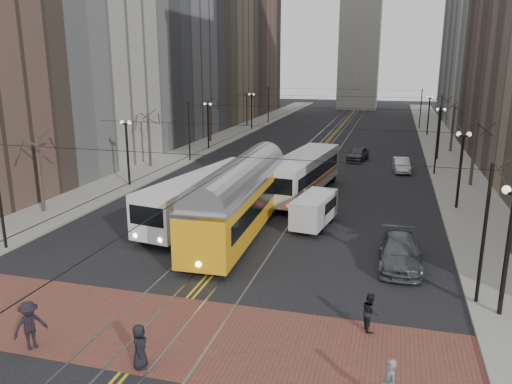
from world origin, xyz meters
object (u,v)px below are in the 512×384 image
Objects in this scene: rear_bus at (303,175)px; pedestrian_d at (30,325)px; pedestrian_a at (140,346)px; sedan_silver at (401,165)px; transit_bus at (206,198)px; streetcar at (240,205)px; sedan_parked at (400,252)px; cargo_van at (314,211)px; sedan_grey at (358,154)px; pedestrian_c at (370,312)px.

rear_bus reaches higher than pedestrian_d.
pedestrian_a is 4.65m from pedestrian_d.
pedestrian_d is (-14.00, -37.23, 0.29)m from sedan_silver.
streetcar reaches higher than transit_bus.
pedestrian_d is at bearing -96.27° from rear_bus.
sedan_parked is at bearing -17.14° from pedestrian_d.
rear_bus is at bearing -22.77° from pedestrian_a.
rear_bus reaches higher than transit_bus.
streetcar is 1.20× the size of rear_bus.
cargo_van reaches higher than pedestrian_a.
sedan_silver is (7.98, 11.70, -1.00)m from rear_bus.
sedan_silver is at bearing -33.78° from pedestrian_a.
streetcar is 15.37m from pedestrian_a.
cargo_van reaches higher than sedan_grey.
transit_bus is at bearing -128.59° from sedan_silver.
pedestrian_d reaches higher than pedestrian_a.
sedan_grey is 43.13m from pedestrian_d.
pedestrian_d is at bearing 93.21° from pedestrian_c.
sedan_grey is (5.59, 26.80, -1.07)m from streetcar.
rear_bus is at bearing -129.73° from sedan_silver.
sedan_silver is 2.16× the size of pedestrian_d.
transit_bus is 3.12× the size of sedan_silver.
cargo_van is (7.50, 0.63, -0.56)m from transit_bus.
streetcar is 9.61× the size of pedestrian_c.
sedan_grey is at bearing 80.86° from transit_bus.
transit_bus is at bearing 26.42° from pedestrian_c.
sedan_grey is 37.38m from pedestrian_c.
pedestrian_d is (-8.22, -17.52, -0.10)m from cargo_van.
cargo_van is 20.54m from sedan_silver.
streetcar is 27.40m from sedan_grey.
transit_bus is 24.31m from sedan_silver.
rear_bus is at bearing 118.44° from sedan_parked.
rear_bus is (2.30, 10.22, -0.14)m from streetcar.
pedestrian_c is at bearing -65.55° from rear_bus.
cargo_van is at bearing -31.22° from pedestrian_a.
cargo_van is at bearing -83.30° from sedan_grey.
rear_bus reaches higher than cargo_van.
streetcar is 13.69m from pedestrian_c.
pedestrian_a is (-3.58, -17.52, -0.24)m from cargo_van.
pedestrian_c is at bearing -51.36° from streetcar.
streetcar is at bearing 161.14° from sedan_parked.
pedestrian_c is (6.49, -20.66, -0.87)m from rear_bus.
transit_bus is 2.69× the size of cargo_van.
pedestrian_d is at bearing -82.78° from transit_bus.
streetcar reaches higher than pedestrian_c.
streetcar is (3.00, -1.58, 0.19)m from transit_bus.
pedestrian_c reaches higher than sedan_grey.
pedestrian_c is at bearing -35.88° from transit_bus.
sedan_parked is (4.41, -29.91, 0.02)m from sedan_grey.
pedestrian_c is (8.79, -10.44, -1.02)m from streetcar.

